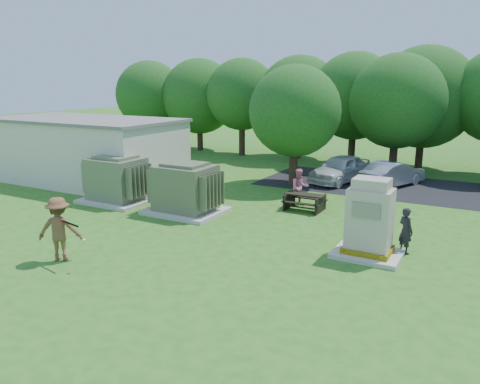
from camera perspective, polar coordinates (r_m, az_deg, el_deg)
The scene contains 15 objects.
ground at distance 14.30m, azimuth -7.85°, elevation -8.38°, with size 120.00×120.00×0.00m, color #2D6619.
service_building at distance 26.17m, azimuth -18.29°, elevation 4.71°, with size 10.00×5.00×3.20m, color beige.
service_building_roof at distance 25.98m, azimuth -18.56°, elevation 8.36°, with size 10.20×5.20×0.15m, color slate.
parking_strip at distance 24.67m, azimuth 25.75°, elevation -0.24°, with size 20.00×6.00×0.01m, color #232326.
transformer_left at distance 21.38m, azimuth -14.77°, elevation 1.38°, with size 3.00×2.40×2.07m.
transformer_right at distance 19.06m, azimuth -6.66°, elevation 0.29°, with size 3.00×2.40×2.07m.
generator_cabinet at distance 14.76m, azimuth 15.49°, elevation -3.64°, with size 2.01×1.65×2.45m.
picnic_table at distance 19.64m, azimuth 7.89°, elevation -0.97°, with size 1.61×1.21×0.69m.
batter at distance 14.98m, azimuth -21.17°, elevation -4.23°, with size 1.26×0.72×1.94m, color brown.
person_by_generator at distance 15.46m, azimuth 19.54°, elevation -4.46°, with size 0.54×0.35×1.47m, color black.
person_at_picnic at distance 20.22m, azimuth 7.27°, elevation 0.56°, with size 0.78×0.61×1.61m, color #DC7488.
car_white at distance 25.29m, azimuth 12.12°, elevation 2.80°, with size 1.71×4.25×1.45m, color silver.
car_silver_a at distance 25.08m, azimuth 18.15°, elevation 2.14°, with size 1.36×3.89×1.28m, color #B5B4B9.
batting_equipment at distance 14.34m, azimuth -19.96°, elevation -3.89°, with size 1.23×0.28×0.45m.
tree_row at distance 29.77m, azimuth 16.97°, elevation 10.75°, with size 41.30×13.30×7.30m.
Camera 1 is at (8.03, -10.57, 5.31)m, focal length 35.00 mm.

